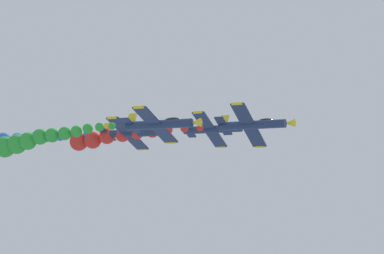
# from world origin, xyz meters

# --- Properties ---
(airplane_lead) EXTENTS (8.36, 10.35, 5.27)m
(airplane_lead) POSITION_xyz_m (-0.36, 8.53, 100.89)
(airplane_lead) COLOR navy
(smoke_trail_lead) EXTENTS (2.63, 20.70, 3.14)m
(smoke_trail_lead) POSITION_xyz_m (-0.17, -13.08, 100.05)
(smoke_trail_lead) COLOR red
(airplane_left_inner) EXTENTS (8.64, 10.35, 4.74)m
(airplane_left_inner) POSITION_xyz_m (-9.04, -0.88, 101.49)
(airplane_left_inner) COLOR navy
(airplane_right_inner) EXTENTS (8.95, 10.35, 4.04)m
(airplane_right_inner) POSITION_xyz_m (7.92, -0.54, 100.58)
(airplane_right_inner) COLOR navy
(smoke_trail_right_inner) EXTENTS (3.55, 17.72, 4.21)m
(smoke_trail_right_inner) POSITION_xyz_m (8.98, -19.40, 99.13)
(smoke_trail_right_inner) COLOR green
(airplane_left_outer) EXTENTS (8.92, 10.35, 4.12)m
(airplane_left_outer) POSITION_xyz_m (0.02, -9.16, 100.50)
(airplane_left_outer) COLOR navy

